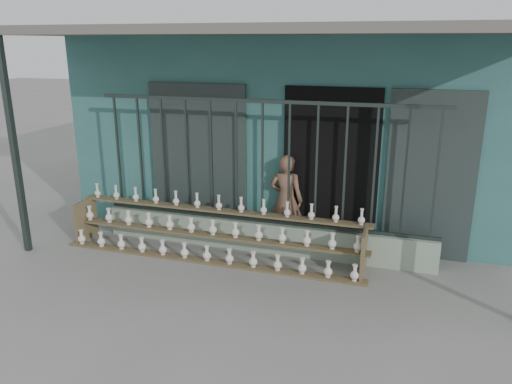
% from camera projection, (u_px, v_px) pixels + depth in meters
% --- Properties ---
extents(ground, '(60.00, 60.00, 0.00)m').
position_uv_depth(ground, '(232.00, 289.00, 6.31)').
color(ground, slate).
extents(workshop_building, '(7.40, 6.60, 3.21)m').
position_uv_depth(workshop_building, '(306.00, 116.00, 9.70)').
color(workshop_building, '#2D605D').
rests_on(workshop_building, ground).
extents(parapet_wall, '(5.00, 0.20, 0.45)m').
position_uv_depth(parapet_wall, '(262.00, 236.00, 7.43)').
color(parapet_wall, gray).
rests_on(parapet_wall, ground).
extents(security_fence, '(5.00, 0.04, 1.80)m').
position_uv_depth(security_fence, '(262.00, 163.00, 7.10)').
color(security_fence, '#283330').
rests_on(security_fence, parapet_wall).
extents(shelf_rack, '(4.50, 0.68, 0.85)m').
position_uv_depth(shelf_rack, '(213.00, 233.00, 7.19)').
color(shelf_rack, brown).
rests_on(shelf_rack, ground).
extents(elderly_woman, '(0.52, 0.35, 1.40)m').
position_uv_depth(elderly_woman, '(286.00, 200.00, 7.56)').
color(elderly_woman, brown).
rests_on(elderly_woman, ground).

